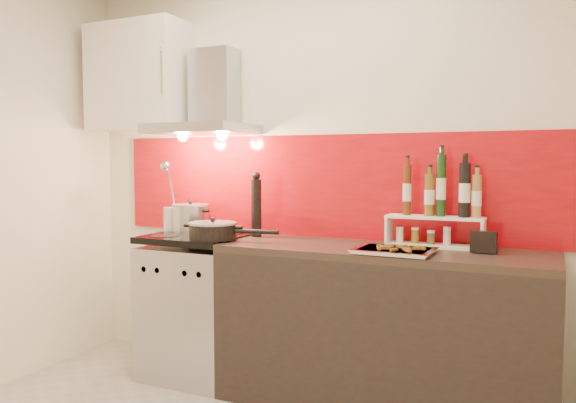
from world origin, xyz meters
The scene contains 13 objects.
back_wall centered at (0.00, 1.40, 1.30)m, with size 3.40×0.02×2.60m, color silver.
backsplash centered at (0.05, 1.39, 1.22)m, with size 3.00×0.02×0.64m, color #94080C.
range_stove centered at (-0.70, 1.10, 0.44)m, with size 0.60×0.60×0.91m.
counter centered at (0.50, 1.10, 0.45)m, with size 1.80×0.60×0.90m.
range_hood centered at (-0.70, 1.24, 1.74)m, with size 0.62×0.50×0.61m.
upper_cabinet centered at (-1.25, 1.22, 1.95)m, with size 0.70×0.35×0.72m, color white.
stock_pot centered at (-0.85, 1.22, 1.00)m, with size 0.25×0.25×0.21m.
saute_pan centered at (-0.49, 0.95, 0.96)m, with size 0.55×0.29×0.13m.
utensil_jar centered at (-0.98, 1.18, 1.04)m, with size 0.10×0.15×0.48m.
pepper_mill centered at (-0.35, 1.22, 1.10)m, with size 0.06×0.06×0.41m.
step_shelf centered at (0.78, 1.25, 1.10)m, with size 0.53×0.15×0.51m.
caddy_box centered at (1.02, 1.14, 0.96)m, with size 0.13×0.06×0.11m, color black.
baking_tray centered at (0.61, 0.96, 0.92)m, with size 0.41×0.32×0.03m.
Camera 1 is at (1.32, -1.88, 1.37)m, focal length 35.00 mm.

